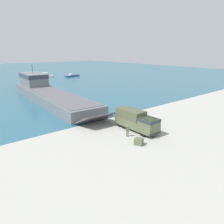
# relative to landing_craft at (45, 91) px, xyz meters

# --- Properties ---
(ground_plane) EXTENTS (240.00, 240.00, 0.00)m
(ground_plane) POSITION_rel_landing_craft_xyz_m (1.64, -27.39, -1.95)
(ground_plane) COLOR #A8A59E
(landing_craft) EXTENTS (10.36, 42.50, 7.95)m
(landing_craft) POSITION_rel_landing_craft_xyz_m (0.00, 0.00, 0.00)
(landing_craft) COLOR slate
(landing_craft) RESTS_ON ground_plane
(military_truck) EXTENTS (2.57, 7.69, 3.06)m
(military_truck) POSITION_rel_landing_craft_xyz_m (1.17, -30.37, -0.36)
(military_truck) COLOR #566042
(military_truck) RESTS_ON ground_plane
(soldier_on_ramp) EXTENTS (0.47, 0.49, 1.66)m
(soldier_on_ramp) POSITION_rel_landing_craft_xyz_m (-1.60, -31.35, -1.00)
(soldier_on_ramp) COLOR #475638
(soldier_on_ramp) RESTS_ON ground_plane
(moored_boat_a) EXTENTS (7.62, 3.36, 1.42)m
(moored_boat_a) POSITION_rel_landing_craft_xyz_m (28.57, 36.39, -1.48)
(moored_boat_a) COLOR navy
(moored_boat_a) RESTS_ON ground_plane
(moored_boat_b) EXTENTS (8.16, 6.55, 2.20)m
(moored_boat_b) POSITION_rel_landing_craft_xyz_m (17.35, 41.47, -1.22)
(moored_boat_b) COLOR #B7BABF
(moored_boat_b) RESTS_ON ground_plane
(cargo_crate) EXTENTS (1.26, 1.35, 0.90)m
(cargo_crate) POSITION_rel_landing_craft_xyz_m (-2.43, -34.33, -1.50)
(cargo_crate) COLOR #566042
(cargo_crate) RESTS_ON ground_plane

